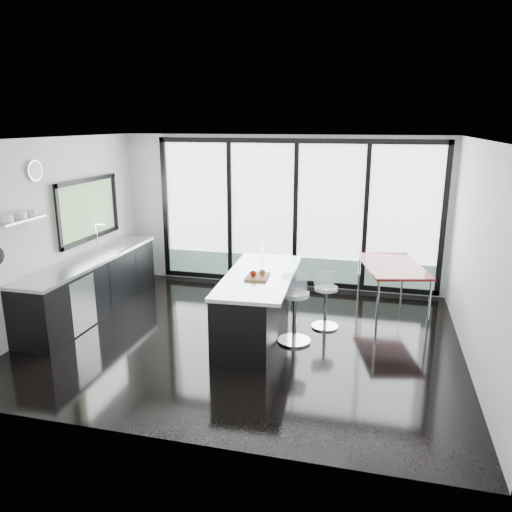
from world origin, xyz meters
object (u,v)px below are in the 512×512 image
(bar_stool_far, at_px, (325,307))
(bar_stool_near, at_px, (295,317))
(island, at_px, (254,304))
(red_table, at_px, (391,289))

(bar_stool_far, bearing_deg, bar_stool_near, -140.61)
(bar_stool_far, bearing_deg, island, -174.04)
(bar_stool_far, distance_m, red_table, 1.30)
(island, xyz_separation_m, bar_stool_near, (0.62, -0.14, -0.09))
(bar_stool_near, height_order, red_table, red_table)
(red_table, bearing_deg, bar_stool_near, -131.20)
(bar_stool_near, distance_m, red_table, 2.00)
(bar_stool_near, distance_m, bar_stool_far, 0.73)
(island, distance_m, red_table, 2.37)
(island, distance_m, bar_stool_far, 1.10)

